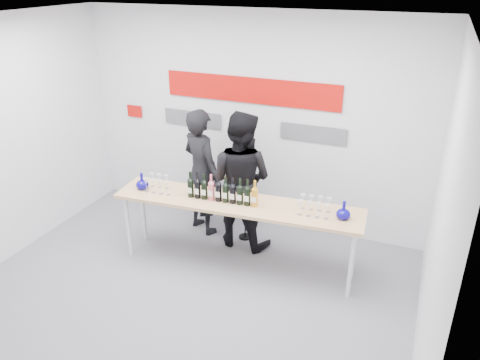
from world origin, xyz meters
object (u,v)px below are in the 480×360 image
object	(u,v)px
tasting_table	(237,207)
presenter_right	(240,180)
presenter_left	(201,172)
mic_stand	(245,208)

from	to	relation	value
tasting_table	presenter_right	size ratio (longest dim) A/B	1.64
tasting_table	presenter_left	world-z (taller)	presenter_left
tasting_table	presenter_right	world-z (taller)	presenter_right
presenter_right	mic_stand	size ratio (longest dim) A/B	1.20
presenter_left	tasting_table	bearing A→B (deg)	165.51
tasting_table	presenter_right	bearing A→B (deg)	104.44
presenter_left	presenter_right	xyz separation A→B (m)	(0.62, -0.12, 0.03)
presenter_left	presenter_right	world-z (taller)	presenter_right
presenter_right	mic_stand	world-z (taller)	presenter_right
tasting_table	presenter_left	distance (m)	1.05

